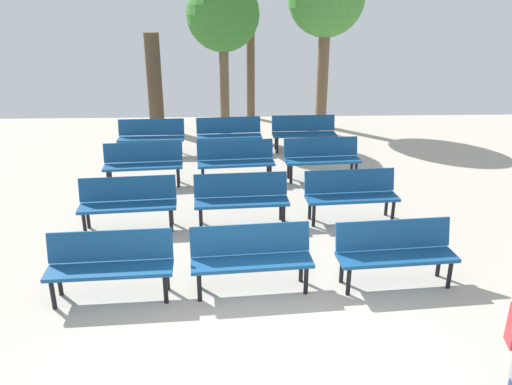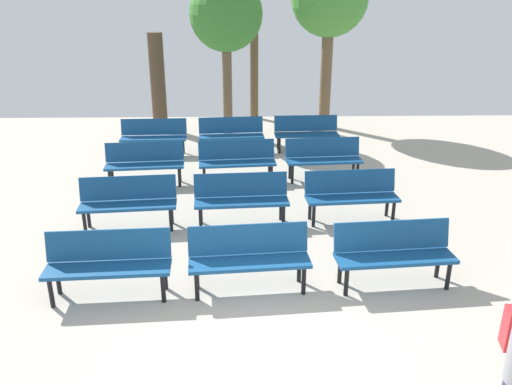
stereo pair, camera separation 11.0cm
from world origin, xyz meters
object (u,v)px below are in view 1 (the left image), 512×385
bench_r0_c0 (110,262)px  bench_r2_c0 (143,162)px  bench_r1_c0 (128,200)px  bench_r1_c2 (351,192)px  bench_r3_c1 (229,133)px  bench_r3_c2 (304,131)px  tree_3 (154,82)px  bench_r1_c1 (241,196)px  tree_1 (223,16)px  tree_2 (326,0)px  bench_r2_c1 (236,159)px  bench_r0_c2 (395,249)px  bench_r0_c1 (251,255)px  tree_0 (251,64)px  bench_r3_c0 (151,135)px  bench_r2_c2 (322,156)px

bench_r0_c0 → bench_r2_c0: (-0.29, 4.24, 0.00)m
bench_r1_c0 → bench_r1_c2: 3.82m
bench_r3_c1 → bench_r3_c2: 1.90m
tree_3 → bench_r1_c1: bearing=-70.4°
bench_r1_c1 → bench_r1_c2: bearing=-0.3°
bench_r2_c0 → tree_1: size_ratio=0.39×
bench_r2_c0 → bench_r3_c1: same height
bench_r0_c0 → tree_1: 8.93m
bench_r1_c2 → bench_r2_c0: same height
bench_r3_c1 → tree_2: (2.72, 2.66, 3.08)m
bench_r2_c1 → bench_r3_c1: bearing=89.1°
bench_r1_c1 → bench_r3_c1: (-0.26, 4.29, 0.00)m
tree_1 → bench_r0_c2: bearing=-73.4°
bench_r0_c0 → tree_3: bearing=91.0°
bench_r3_c2 → bench_r3_c1: bearing=-177.9°
bench_r0_c1 → bench_r0_c2: 1.95m
bench_r2_c0 → bench_r0_c1: bearing=-68.0°
bench_r0_c1 → tree_1: size_ratio=0.39×
bench_r0_c2 → tree_0: bearing=94.4°
bench_r0_c2 → bench_r3_c0: (-4.22, 6.18, 0.00)m
bench_r1_c1 → bench_r2_c2: size_ratio=1.00×
bench_r0_c1 → tree_1: bearing=88.6°
tree_0 → tree_3: bearing=-153.0°
bench_r0_c2 → tree_2: size_ratio=0.35×
bench_r0_c0 → bench_r0_c2: size_ratio=0.99×
bench_r1_c1 → tree_0: (0.39, 8.16, 1.21)m
bench_r1_c0 → tree_0: bearing=69.4°
bench_r0_c2 → tree_0: (-1.67, 10.19, 1.21)m
tree_0 → bench_r1_c1: bearing=-92.7°
bench_r1_c2 → bench_r2_c1: same height
bench_r0_c0 → bench_r3_c0: same height
bench_r1_c0 → tree_3: tree_3 is taller
bench_r0_c1 → bench_r1_c2: 2.85m
bench_r3_c2 → tree_0: tree_0 is taller
bench_r2_c0 → bench_r3_c1: bearing=47.4°
bench_r0_c1 → bench_r3_c1: (-0.37, 6.39, 0.00)m
bench_r2_c2 → tree_3: 6.16m
bench_r2_c2 → tree_2: (0.72, 4.68, 3.08)m
bench_r0_c1 → bench_r0_c2: same height
bench_r3_c0 → bench_r2_c0: bearing=-87.9°
bench_r1_c1 → tree_2: tree_2 is taller
tree_1 → tree_2: size_ratio=0.89×
bench_r3_c2 → tree_3: bearing=148.0°
bench_r1_c0 → bench_r2_c1: size_ratio=1.00×
bench_r2_c2 → bench_r3_c0: size_ratio=1.01×
bench_r2_c1 → bench_r3_c0: size_ratio=1.01×
bench_r0_c1 → tree_3: (-2.52, 8.84, 0.87)m
bench_r1_c0 → bench_r3_c1: bearing=64.5°
bench_r2_c1 → bench_r3_c2: 2.87m
bench_r3_c1 → tree_2: size_ratio=0.35×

